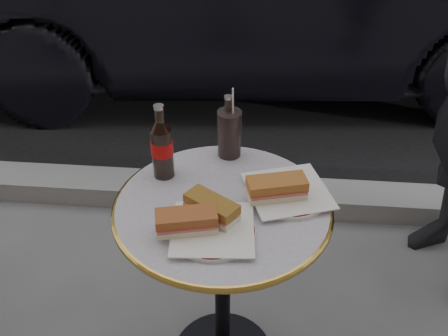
# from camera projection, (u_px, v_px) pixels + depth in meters

# --- Properties ---
(curb) EXTENTS (40.00, 0.20, 0.12)m
(curb) POSITION_uv_depth(u_px,v_px,m) (239.00, 195.00, 2.53)
(curb) COLOR gray
(curb) RESTS_ON ground
(bistro_table) EXTENTS (0.62, 0.62, 0.73)m
(bistro_table) POSITION_uv_depth(u_px,v_px,m) (223.00, 291.00, 1.61)
(bistro_table) COLOR #BAB2C4
(bistro_table) RESTS_ON ground
(plate_left) EXTENTS (0.25, 0.25, 0.01)m
(plate_left) POSITION_uv_depth(u_px,v_px,m) (213.00, 231.00, 1.30)
(plate_left) COLOR silver
(plate_left) RESTS_ON bistro_table
(plate_right) EXTENTS (0.27, 0.27, 0.01)m
(plate_right) POSITION_uv_depth(u_px,v_px,m) (288.00, 193.00, 1.43)
(plate_right) COLOR white
(plate_right) RESTS_ON bistro_table
(sandwich_left_a) EXTENTS (0.17, 0.11, 0.05)m
(sandwich_left_a) POSITION_uv_depth(u_px,v_px,m) (187.00, 222.00, 1.28)
(sandwich_left_a) COLOR #A25129
(sandwich_left_a) RESTS_ON plate_left
(sandwich_left_b) EXTENTS (0.16, 0.14, 0.05)m
(sandwich_left_b) POSITION_uv_depth(u_px,v_px,m) (212.00, 208.00, 1.33)
(sandwich_left_b) COLOR brown
(sandwich_left_b) RESTS_ON plate_left
(sandwich_right) EXTENTS (0.18, 0.12, 0.06)m
(sandwich_right) POSITION_uv_depth(u_px,v_px,m) (277.00, 189.00, 1.39)
(sandwich_right) COLOR #AB622B
(sandwich_right) RESTS_ON plate_right
(cola_bottle_left) EXTENTS (0.08, 0.08, 0.24)m
(cola_bottle_left) POSITION_uv_depth(u_px,v_px,m) (161.00, 141.00, 1.45)
(cola_bottle_left) COLOR black
(cola_bottle_left) RESTS_ON bistro_table
(cola_bottle_right) EXTENTS (0.06, 0.06, 0.20)m
(cola_bottle_right) POSITION_uv_depth(u_px,v_px,m) (228.00, 125.00, 1.56)
(cola_bottle_right) COLOR black
(cola_bottle_right) RESTS_ON bistro_table
(cola_glass) EXTENTS (0.10, 0.10, 0.16)m
(cola_glass) POSITION_uv_depth(u_px,v_px,m) (229.00, 133.00, 1.56)
(cola_glass) COLOR black
(cola_glass) RESTS_ON bistro_table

